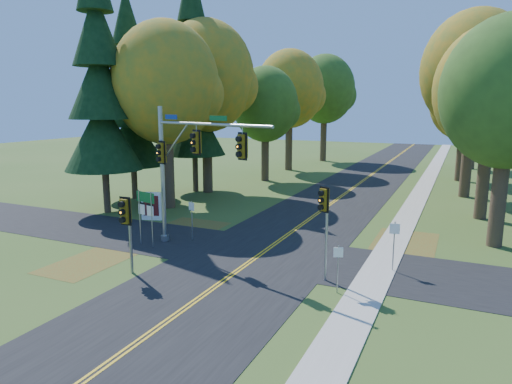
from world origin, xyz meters
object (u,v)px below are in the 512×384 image
at_px(east_signal_pole, 324,210).
at_px(route_sign_cluster, 146,207).
at_px(traffic_mast, 184,159).
at_px(info_kiosk, 151,206).

bearing_deg(east_signal_pole, route_sign_cluster, -161.14).
bearing_deg(traffic_mast, info_kiosk, 160.83).
bearing_deg(traffic_mast, east_signal_pole, 7.74).
distance_m(traffic_mast, east_signal_pole, 8.62).
bearing_deg(info_kiosk, east_signal_pole, -40.71).
height_order(traffic_mast, info_kiosk, traffic_mast).
bearing_deg(route_sign_cluster, east_signal_pole, 7.31).
height_order(route_sign_cluster, info_kiosk, route_sign_cluster).
xyz_separation_m(route_sign_cluster, info_kiosk, (-3.43, 4.93, -1.26)).
height_order(east_signal_pole, route_sign_cluster, east_signal_pole).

